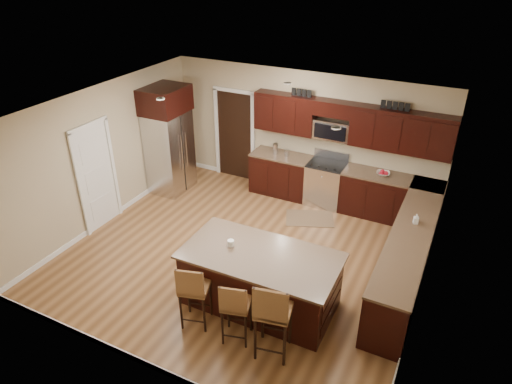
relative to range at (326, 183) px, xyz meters
The scene contains 23 objects.
floor 2.59m from the range, 105.51° to the right, with size 6.00×6.00×0.00m, color brown.
ceiling 3.38m from the range, 105.51° to the right, with size 6.00×6.00×0.00m, color silver.
wall_back 1.15m from the range, 156.28° to the left, with size 6.00×6.00×0.00m, color tan.
wall_left 4.51m from the range, 146.33° to the right, with size 5.50×5.50×0.00m, color tan.
wall_right 3.49m from the range, 46.57° to the right, with size 5.50×5.50×0.00m, color tan.
base_cabinets 1.58m from the range, 39.46° to the right, with size 4.02×3.96×0.92m.
upper_cabinets 1.42m from the range, 20.23° to the left, with size 4.00×0.33×0.80m.
range is the anchor object (origin of this frame).
microwave 1.16m from the range, 90.00° to the left, with size 0.76×0.31×0.40m, color silver.
doorway 2.41m from the range, behind, with size 0.85×0.03×2.06m, color black.
pantry_door 4.61m from the range, 143.07° to the right, with size 0.03×0.80×2.04m, color white.
letter_decor 1.84m from the range, 31.31° to the left, with size 2.20×0.03×0.15m, color black, non-canonical shape.
island 3.42m from the range, 87.71° to the right, with size 2.35×1.24×0.92m.
stool_left 4.30m from the range, 96.75° to the right, with size 0.50×0.50×1.07m.
stool_mid 4.27m from the range, 87.77° to the right, with size 0.47×0.47×1.02m.
stool_right 4.34m from the range, 80.40° to the right, with size 0.54×0.54×1.23m.
refrigerator 3.50m from the range, 164.37° to the right, with size 0.79×0.96×2.35m.
floor_mat 0.89m from the range, 93.35° to the right, with size 0.95×0.64×0.01m, color brown.
fruit_bowl 1.24m from the range, ahead, with size 0.26×0.26×0.06m, color silver.
soap_bottle 2.59m from the range, 37.11° to the right, with size 0.08×0.08×0.17m, color #B2B2B2.
canister_tall 1.30m from the range, behind, with size 0.12×0.12×0.23m, color silver.
canister_short 1.05m from the range, behind, with size 0.11×0.11×0.14m, color silver.
island_jar 3.48m from the range, 96.06° to the right, with size 0.10×0.10×0.10m, color white.
Camera 1 is at (3.17, -5.84, 4.94)m, focal length 32.00 mm.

